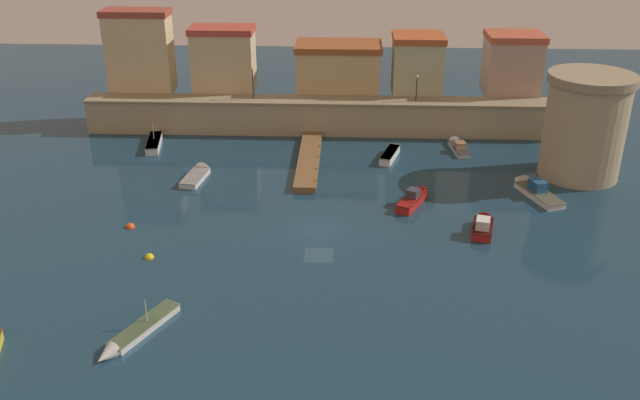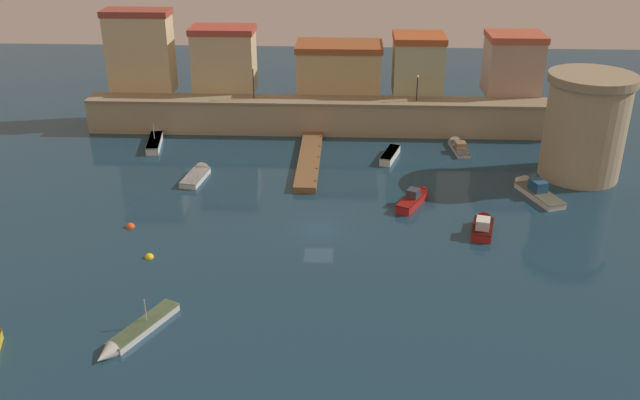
{
  "view_description": "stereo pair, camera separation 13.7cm",
  "coord_description": "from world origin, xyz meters",
  "px_view_note": "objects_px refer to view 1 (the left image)",
  "views": [
    {
      "loc": [
        2.26,
        -51.99,
        27.33
      ],
      "look_at": [
        0.0,
        2.5,
        1.59
      ],
      "focal_mm": 39.05,
      "sensor_mm": 36.0,
      "label": 1
    },
    {
      "loc": [
        2.4,
        -51.99,
        27.33
      ],
      "look_at": [
        0.0,
        2.5,
        1.59
      ],
      "focal_mm": 39.05,
      "sensor_mm": 36.0,
      "label": 2
    }
  ],
  "objects_px": {
    "moored_boat_1": "(391,153)",
    "moored_boat_6": "(155,140)",
    "quay_lamp_1": "(417,83)",
    "moored_boat_0": "(133,335)",
    "quay_lamp_0": "(253,78)",
    "moored_boat_3": "(457,145)",
    "moored_boat_2": "(483,225)",
    "moored_boat_4": "(532,189)",
    "mooring_buoy_0": "(130,227)",
    "mooring_buoy_1": "(149,258)",
    "moored_boat_5": "(199,173)",
    "fortress_tower": "(585,126)",
    "moored_boat_8": "(415,197)"
  },
  "relations": [
    {
      "from": "moored_boat_5",
      "to": "mooring_buoy_0",
      "type": "distance_m",
      "value": 11.71
    },
    {
      "from": "moored_boat_2",
      "to": "fortress_tower",
      "type": "bearing_deg",
      "value": -29.54
    },
    {
      "from": "moored_boat_2",
      "to": "mooring_buoy_1",
      "type": "height_order",
      "value": "moored_boat_2"
    },
    {
      "from": "moored_boat_6",
      "to": "mooring_buoy_1",
      "type": "xyz_separation_m",
      "value": [
        6.01,
        -25.03,
        -0.43
      ]
    },
    {
      "from": "quay_lamp_1",
      "to": "moored_boat_4",
      "type": "xyz_separation_m",
      "value": [
        9.77,
        -16.05,
        -5.51
      ]
    },
    {
      "from": "moored_boat_1",
      "to": "mooring_buoy_1",
      "type": "relative_size",
      "value": 8.36
    },
    {
      "from": "fortress_tower",
      "to": "moored_boat_4",
      "type": "distance_m",
      "value": 8.5
    },
    {
      "from": "moored_boat_0",
      "to": "moored_boat_4",
      "type": "relative_size",
      "value": 0.96
    },
    {
      "from": "moored_boat_4",
      "to": "moored_boat_6",
      "type": "bearing_deg",
      "value": 53.42
    },
    {
      "from": "fortress_tower",
      "to": "moored_boat_1",
      "type": "xyz_separation_m",
      "value": [
        -18.21,
        4.26,
        -4.76
      ]
    },
    {
      "from": "moored_boat_1",
      "to": "mooring_buoy_0",
      "type": "xyz_separation_m",
      "value": [
        -23.01,
        -17.28,
        -0.43
      ]
    },
    {
      "from": "fortress_tower",
      "to": "moored_boat_1",
      "type": "bearing_deg",
      "value": 166.84
    },
    {
      "from": "quay_lamp_1",
      "to": "quay_lamp_0",
      "type": "bearing_deg",
      "value": 180.0
    },
    {
      "from": "mooring_buoy_0",
      "to": "mooring_buoy_1",
      "type": "relative_size",
      "value": 1.09
    },
    {
      "from": "moored_boat_3",
      "to": "mooring_buoy_1",
      "type": "xyz_separation_m",
      "value": [
        -27.33,
        -25.11,
        -0.34
      ]
    },
    {
      "from": "quay_lamp_0",
      "to": "moored_boat_0",
      "type": "relative_size",
      "value": 0.52
    },
    {
      "from": "quay_lamp_0",
      "to": "moored_boat_5",
      "type": "height_order",
      "value": "quay_lamp_0"
    },
    {
      "from": "quay_lamp_0",
      "to": "moored_boat_3",
      "type": "distance_m",
      "value": 24.0
    },
    {
      "from": "quay_lamp_1",
      "to": "moored_boat_8",
      "type": "height_order",
      "value": "quay_lamp_1"
    },
    {
      "from": "fortress_tower",
      "to": "moored_boat_2",
      "type": "xyz_separation_m",
      "value": [
        -11.36,
        -12.25,
        -4.7
      ]
    },
    {
      "from": "moored_boat_5",
      "to": "moored_boat_6",
      "type": "xyz_separation_m",
      "value": [
        -6.68,
        8.87,
        0.12
      ]
    },
    {
      "from": "moored_boat_0",
      "to": "moored_boat_4",
      "type": "height_order",
      "value": "moored_boat_0"
    },
    {
      "from": "moored_boat_1",
      "to": "moored_boat_2",
      "type": "xyz_separation_m",
      "value": [
        6.85,
        -16.5,
        0.06
      ]
    },
    {
      "from": "fortress_tower",
      "to": "moored_boat_5",
      "type": "height_order",
      "value": "fortress_tower"
    },
    {
      "from": "moored_boat_0",
      "to": "fortress_tower",
      "type": "bearing_deg",
      "value": 154.34
    },
    {
      "from": "moored_boat_4",
      "to": "moored_boat_6",
      "type": "relative_size",
      "value": 1.01
    },
    {
      "from": "quay_lamp_0",
      "to": "moored_boat_1",
      "type": "xyz_separation_m",
      "value": [
        15.49,
        -7.34,
        -5.88
      ]
    },
    {
      "from": "fortress_tower",
      "to": "quay_lamp_0",
      "type": "height_order",
      "value": "fortress_tower"
    },
    {
      "from": "moored_boat_1",
      "to": "moored_boat_6",
      "type": "height_order",
      "value": "moored_boat_6"
    },
    {
      "from": "quay_lamp_0",
      "to": "moored_boat_5",
      "type": "xyz_separation_m",
      "value": [
        -3.87,
        -13.49,
        -6.01
      ]
    },
    {
      "from": "quay_lamp_1",
      "to": "moored_boat_1",
      "type": "xyz_separation_m",
      "value": [
        -2.99,
        -7.34,
        -5.5
      ]
    },
    {
      "from": "moored_boat_1",
      "to": "mooring_buoy_0",
      "type": "bearing_deg",
      "value": 143.47
    },
    {
      "from": "moored_boat_0",
      "to": "moored_boat_5",
      "type": "height_order",
      "value": "moored_boat_0"
    },
    {
      "from": "quay_lamp_1",
      "to": "moored_boat_6",
      "type": "bearing_deg",
      "value": -170.96
    },
    {
      "from": "quay_lamp_0",
      "to": "moored_boat_2",
      "type": "height_order",
      "value": "quay_lamp_0"
    },
    {
      "from": "quay_lamp_0",
      "to": "moored_boat_4",
      "type": "height_order",
      "value": "quay_lamp_0"
    },
    {
      "from": "fortress_tower",
      "to": "moored_boat_0",
      "type": "distance_m",
      "value": 46.52
    },
    {
      "from": "quay_lamp_0",
      "to": "mooring_buoy_1",
      "type": "relative_size",
      "value": 5.03
    },
    {
      "from": "moored_boat_6",
      "to": "mooring_buoy_1",
      "type": "height_order",
      "value": "moored_boat_6"
    },
    {
      "from": "quay_lamp_0",
      "to": "mooring_buoy_0",
      "type": "distance_m",
      "value": 26.51
    },
    {
      "from": "moored_boat_4",
      "to": "mooring_buoy_0",
      "type": "distance_m",
      "value": 36.79
    },
    {
      "from": "fortress_tower",
      "to": "quay_lamp_1",
      "type": "distance_m",
      "value": 19.14
    },
    {
      "from": "moored_boat_4",
      "to": "moored_boat_5",
      "type": "height_order",
      "value": "moored_boat_4"
    },
    {
      "from": "moored_boat_4",
      "to": "mooring_buoy_1",
      "type": "distance_m",
      "value": 35.5
    },
    {
      "from": "moored_boat_6",
      "to": "moored_boat_0",
      "type": "bearing_deg",
      "value": -176.75
    },
    {
      "from": "quay_lamp_1",
      "to": "moored_boat_0",
      "type": "distance_m",
      "value": 45.66
    },
    {
      "from": "fortress_tower",
      "to": "moored_boat_8",
      "type": "bearing_deg",
      "value": -157.05
    },
    {
      "from": "fortress_tower",
      "to": "moored_boat_6",
      "type": "relative_size",
      "value": 1.43
    },
    {
      "from": "quay_lamp_1",
      "to": "moored_boat_2",
      "type": "distance_m",
      "value": 24.75
    },
    {
      "from": "moored_boat_5",
      "to": "moored_boat_1",
      "type": "bearing_deg",
      "value": -63.9
    }
  ]
}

